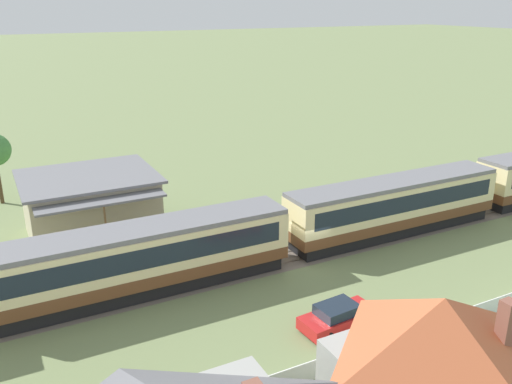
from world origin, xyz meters
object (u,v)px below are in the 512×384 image
Objects in this scene: parked_car_red at (338,317)px; cottage_terracotta_roof at (437,361)px; station_building at (91,205)px; passenger_train at (288,226)px.

cottage_terracotta_roof is at bearing -100.16° from parked_car_red.
passenger_train is at bearing -42.05° from station_building.
cottage_terracotta_roof is (8.55, -26.46, 0.71)m from station_building.
cottage_terracotta_roof is at bearing -72.09° from station_building.
passenger_train is 9.63× the size of cottage_terracotta_roof.
parked_car_red is (-1.91, -8.66, -1.71)m from passenger_train.
station_building is at bearing 111.81° from parked_car_red.
station_building is 27.82m from cottage_terracotta_roof.
cottage_terracotta_roof reaches higher than station_building.
parked_car_red is at bearing -102.42° from passenger_train.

